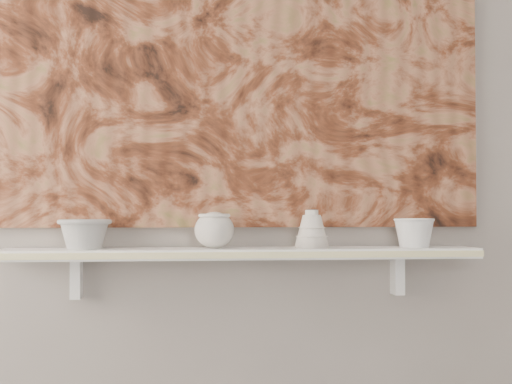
{
  "coord_description": "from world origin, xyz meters",
  "views": [
    {
      "loc": [
        -0.19,
        -0.59,
        1.04
      ],
      "look_at": [
        0.04,
        1.49,
        1.1
      ],
      "focal_mm": 50.0,
      "sensor_mm": 36.0,
      "label": 1
    }
  ],
  "objects": [
    {
      "name": "wall_back",
      "position": [
        0.0,
        1.6,
        1.35
      ],
      "size": [
        3.6,
        0.0,
        3.6
      ],
      "primitive_type": "plane",
      "rotation": [
        1.57,
        0.0,
        0.0
      ],
      "color": "gray",
      "rests_on": "floor"
    },
    {
      "name": "shelf",
      "position": [
        0.0,
        1.51,
        0.92
      ],
      "size": [
        1.4,
        0.18,
        0.03
      ],
      "primitive_type": "cube",
      "color": "white",
      "rests_on": "wall_back"
    },
    {
      "name": "shelf_stripe",
      "position": [
        0.0,
        1.41,
        0.92
      ],
      "size": [
        1.4,
        0.01,
        0.02
      ],
      "primitive_type": "cube",
      "color": "beige",
      "rests_on": "shelf"
    },
    {
      "name": "bracket_left",
      "position": [
        -0.49,
        1.57,
        0.84
      ],
      "size": [
        0.03,
        0.06,
        0.12
      ],
      "primitive_type": "cube",
      "color": "white",
      "rests_on": "wall_back"
    },
    {
      "name": "bracket_right",
      "position": [
        0.49,
        1.57,
        0.84
      ],
      "size": [
        0.03,
        0.06,
        0.12
      ],
      "primitive_type": "cube",
      "color": "white",
      "rests_on": "wall_back"
    },
    {
      "name": "painting",
      "position": [
        0.0,
        1.59,
        1.54
      ],
      "size": [
        1.5,
        0.02,
        1.1
      ],
      "primitive_type": "cube",
      "color": "brown",
      "rests_on": "wall_back"
    },
    {
      "name": "house_motif",
      "position": [
        0.45,
        1.57,
        1.23
      ],
      "size": [
        0.09,
        0.0,
        0.08
      ],
      "primitive_type": "cube",
      "color": "black",
      "rests_on": "painting"
    },
    {
      "name": "bowl_grey",
      "position": [
        -0.46,
        1.51,
        0.97
      ],
      "size": [
        0.21,
        0.21,
        0.09
      ],
      "primitive_type": null,
      "rotation": [
        0.0,
        0.0,
        -0.44
      ],
      "color": "#9B9B99",
      "rests_on": "shelf"
    },
    {
      "name": "cup_cream",
      "position": [
        -0.08,
        1.51,
        0.98
      ],
      "size": [
        0.14,
        0.14,
        0.11
      ],
      "primitive_type": null,
      "rotation": [
        0.0,
        0.0,
        -0.25
      ],
      "color": "beige",
      "rests_on": "shelf"
    },
    {
      "name": "bell_vessel",
      "position": [
        0.21,
        1.51,
        0.99
      ],
      "size": [
        0.11,
        0.11,
        0.11
      ],
      "primitive_type": null,
      "rotation": [
        0.0,
        0.0,
        0.12
      ],
      "color": "beige",
      "rests_on": "shelf"
    },
    {
      "name": "bowl_white",
      "position": [
        0.52,
        1.51,
        0.97
      ],
      "size": [
        0.12,
        0.12,
        0.09
      ],
      "primitive_type": null,
      "rotation": [
        0.0,
        0.0,
        -0.02
      ],
      "color": "silver",
      "rests_on": "shelf"
    }
  ]
}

